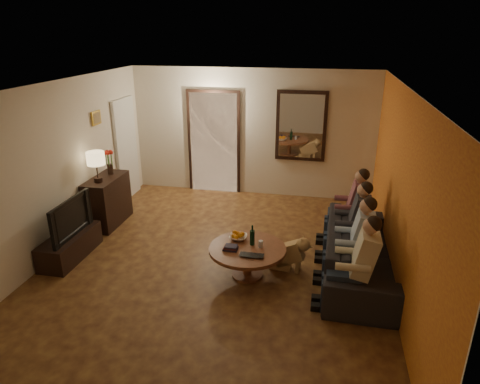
% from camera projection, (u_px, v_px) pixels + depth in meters
% --- Properties ---
extents(floor, '(5.00, 6.00, 0.01)m').
position_uv_depth(floor, '(217.00, 262.00, 6.48)').
color(floor, '#3F1B10').
rests_on(floor, ground).
extents(ceiling, '(5.00, 6.00, 0.01)m').
position_uv_depth(ceiling, '(213.00, 87.00, 5.55)').
color(ceiling, white).
rests_on(ceiling, back_wall).
extents(back_wall, '(5.00, 0.02, 2.60)m').
position_uv_depth(back_wall, '(252.00, 133.00, 8.76)').
color(back_wall, beige).
rests_on(back_wall, floor).
extents(front_wall, '(5.00, 0.02, 2.60)m').
position_uv_depth(front_wall, '(116.00, 310.00, 3.27)').
color(front_wall, beige).
rests_on(front_wall, floor).
extents(left_wall, '(0.02, 6.00, 2.60)m').
position_uv_depth(left_wall, '(55.00, 170.00, 6.48)').
color(left_wall, beige).
rests_on(left_wall, floor).
extents(right_wall, '(0.02, 6.00, 2.60)m').
position_uv_depth(right_wall, '(401.00, 194.00, 5.55)').
color(right_wall, beige).
rests_on(right_wall, floor).
extents(orange_accent, '(0.01, 6.00, 2.60)m').
position_uv_depth(orange_accent, '(400.00, 194.00, 5.56)').
color(orange_accent, '#C54F21').
rests_on(orange_accent, right_wall).
extents(kitchen_doorway, '(1.00, 0.06, 2.10)m').
position_uv_depth(kitchen_doorway, '(214.00, 143.00, 8.98)').
color(kitchen_doorway, '#FFE0A5').
rests_on(kitchen_doorway, floor).
extents(door_trim, '(1.12, 0.04, 2.22)m').
position_uv_depth(door_trim, '(214.00, 144.00, 8.97)').
color(door_trim, black).
rests_on(door_trim, floor).
extents(fridge_glimpse, '(0.45, 0.03, 1.70)m').
position_uv_depth(fridge_glimpse, '(226.00, 151.00, 8.99)').
color(fridge_glimpse, silver).
rests_on(fridge_glimpse, floor).
extents(mirror_frame, '(1.00, 0.05, 1.40)m').
position_uv_depth(mirror_frame, '(301.00, 126.00, 8.47)').
color(mirror_frame, black).
rests_on(mirror_frame, back_wall).
extents(mirror_glass, '(0.86, 0.02, 1.26)m').
position_uv_depth(mirror_glass, '(301.00, 126.00, 8.44)').
color(mirror_glass, white).
rests_on(mirror_glass, back_wall).
extents(white_door, '(0.06, 0.85, 2.04)m').
position_uv_depth(white_door, '(126.00, 149.00, 8.68)').
color(white_door, white).
rests_on(white_door, floor).
extents(framed_art, '(0.03, 0.28, 0.24)m').
position_uv_depth(framed_art, '(96.00, 118.00, 7.46)').
color(framed_art, '#B28C33').
rests_on(framed_art, left_wall).
extents(art_canvas, '(0.01, 0.22, 0.18)m').
position_uv_depth(art_canvas, '(97.00, 118.00, 7.46)').
color(art_canvas, brown).
rests_on(art_canvas, left_wall).
extents(dresser, '(0.45, 0.98, 0.87)m').
position_uv_depth(dresser, '(108.00, 201.00, 7.63)').
color(dresser, black).
rests_on(dresser, floor).
extents(table_lamp, '(0.30, 0.30, 0.54)m').
position_uv_depth(table_lamp, '(97.00, 167.00, 7.18)').
color(table_lamp, beige).
rests_on(table_lamp, dresser).
extents(flower_vase, '(0.14, 0.14, 0.44)m').
position_uv_depth(flower_vase, '(109.00, 162.00, 7.60)').
color(flower_vase, red).
rests_on(flower_vase, dresser).
extents(tv_stand, '(0.45, 1.14, 0.38)m').
position_uv_depth(tv_stand, '(70.00, 246.00, 6.57)').
color(tv_stand, black).
rests_on(tv_stand, floor).
extents(tv, '(1.02, 0.13, 0.59)m').
position_uv_depth(tv, '(65.00, 217.00, 6.39)').
color(tv, black).
rests_on(tv, tv_stand).
extents(sofa, '(2.45, 1.01, 0.71)m').
position_uv_depth(sofa, '(360.00, 252.00, 6.06)').
color(sofa, black).
rests_on(sofa, floor).
extents(person_a, '(0.60, 0.40, 1.20)m').
position_uv_depth(person_a, '(358.00, 269.00, 5.17)').
color(person_a, tan).
rests_on(person_a, sofa).
extents(person_b, '(0.60, 0.40, 1.20)m').
position_uv_depth(person_b, '(356.00, 245.00, 5.72)').
color(person_b, tan).
rests_on(person_b, sofa).
extents(person_c, '(0.60, 0.40, 1.20)m').
position_uv_depth(person_c, '(353.00, 226.00, 6.27)').
color(person_c, tan).
rests_on(person_c, sofa).
extents(person_d, '(0.60, 0.40, 1.20)m').
position_uv_depth(person_d, '(352.00, 210.00, 6.82)').
color(person_d, tan).
rests_on(person_d, sofa).
extents(dog, '(0.58, 0.31, 0.56)m').
position_uv_depth(dog, '(288.00, 252.00, 6.20)').
color(dog, '#9E6B49').
rests_on(dog, floor).
extents(coffee_table, '(1.29, 1.29, 0.45)m').
position_uv_depth(coffee_table, '(247.00, 262.00, 6.06)').
color(coffee_table, brown).
rests_on(coffee_table, floor).
extents(bowl, '(0.26, 0.26, 0.06)m').
position_uv_depth(bowl, '(238.00, 237.00, 6.20)').
color(bowl, white).
rests_on(bowl, coffee_table).
extents(oranges, '(0.20, 0.20, 0.08)m').
position_uv_depth(oranges, '(238.00, 233.00, 6.17)').
color(oranges, orange).
rests_on(oranges, bowl).
extents(wine_bottle, '(0.07, 0.07, 0.31)m').
position_uv_depth(wine_bottle, '(252.00, 235.00, 6.00)').
color(wine_bottle, black).
rests_on(wine_bottle, coffee_table).
extents(wine_glass, '(0.06, 0.06, 0.10)m').
position_uv_depth(wine_glass, '(261.00, 244.00, 5.97)').
color(wine_glass, silver).
rests_on(wine_glass, coffee_table).
extents(book_stack, '(0.20, 0.15, 0.07)m').
position_uv_depth(book_stack, '(231.00, 247.00, 5.91)').
color(book_stack, black).
rests_on(book_stack, coffee_table).
extents(laptop, '(0.33, 0.21, 0.03)m').
position_uv_depth(laptop, '(251.00, 257.00, 5.70)').
color(laptop, black).
rests_on(laptop, coffee_table).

